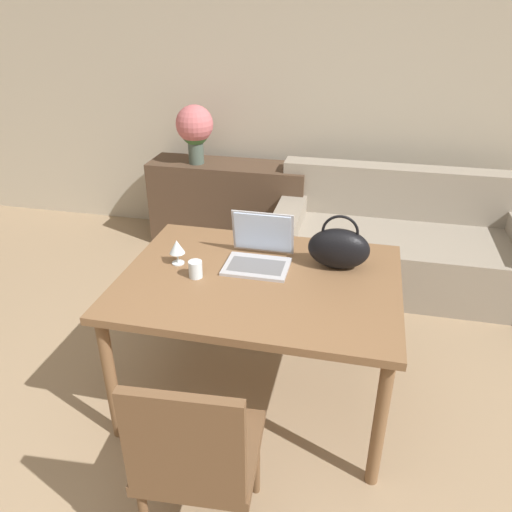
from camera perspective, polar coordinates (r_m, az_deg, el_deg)
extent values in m
plane|color=#997F60|center=(2.46, -5.48, -27.08)|extent=(14.00, 14.00, 0.00)
cube|color=#BCB29E|center=(4.37, 6.19, 18.94)|extent=(10.00, 0.06, 2.70)
cube|color=brown|center=(2.51, 0.40, -2.88)|extent=(1.39, 1.03, 0.04)
cylinder|color=brown|center=(2.58, -16.27, -13.45)|extent=(0.06, 0.06, 0.71)
cylinder|color=brown|center=(2.34, 13.93, -18.18)|extent=(0.06, 0.06, 0.71)
cylinder|color=brown|center=(3.24, -8.89, -3.27)|extent=(0.06, 0.06, 0.71)
cylinder|color=brown|center=(3.05, 14.05, -5.93)|extent=(0.06, 0.06, 0.71)
cube|color=brown|center=(2.09, -6.20, -21.22)|extent=(0.47, 0.47, 0.05)
cube|color=brown|center=(1.78, -8.30, -20.75)|extent=(0.42, 0.07, 0.44)
cylinder|color=brown|center=(2.42, -9.33, -20.90)|extent=(0.04, 0.04, 0.41)
cylinder|color=brown|center=(2.35, 0.01, -22.16)|extent=(0.04, 0.04, 0.41)
cube|color=gray|center=(3.99, 16.02, -0.15)|extent=(1.92, 0.89, 0.42)
cube|color=gray|center=(4.15, 16.63, 7.05)|extent=(1.92, 0.20, 0.40)
cube|color=gray|center=(3.99, 3.78, 2.02)|extent=(0.20, 0.89, 0.56)
cube|color=#4C3828|center=(4.43, -3.13, 5.97)|extent=(1.36, 0.40, 0.73)
cube|color=#ADADB2|center=(2.58, 0.07, -1.21)|extent=(0.33, 0.24, 0.02)
cube|color=slate|center=(2.57, 0.04, -1.11)|extent=(0.28, 0.16, 0.00)
cube|color=#ADADB2|center=(2.65, 0.80, 2.74)|extent=(0.33, 0.05, 0.24)
cube|color=silver|center=(2.65, 0.76, 2.70)|extent=(0.30, 0.05, 0.22)
cylinder|color=silver|center=(2.50, -6.93, -1.51)|extent=(0.07, 0.07, 0.09)
cylinder|color=silver|center=(2.66, -8.88, -0.77)|extent=(0.07, 0.07, 0.01)
cylinder|color=silver|center=(2.64, -8.93, -0.18)|extent=(0.01, 0.01, 0.06)
cone|color=silver|center=(2.61, -9.03, 1.06)|extent=(0.08, 0.08, 0.07)
ellipsoid|color=black|center=(2.57, 9.43, 0.83)|extent=(0.31, 0.16, 0.22)
torus|color=black|center=(2.53, 9.59, 2.68)|extent=(0.19, 0.01, 0.19)
cylinder|color=#47564C|center=(4.31, -6.87, 11.86)|extent=(0.13, 0.13, 0.22)
sphere|color=#3D6B38|center=(4.27, -7.00, 13.94)|extent=(0.23, 0.23, 0.23)
sphere|color=#C6666B|center=(4.25, -7.05, 14.75)|extent=(0.31, 0.31, 0.31)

